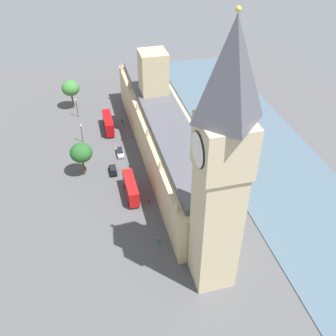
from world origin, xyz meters
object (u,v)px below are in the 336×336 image
at_px(car_white_far_end, 120,152).
at_px(pedestrian_opposite_hall, 122,121).
at_px(pedestrian_kerbside, 159,240).
at_px(street_lamp_slot_10, 81,130).
at_px(parliament_building, 164,132).
at_px(street_lamp_under_trees, 76,105).
at_px(car_black_leading, 113,170).
at_px(pedestrian_near_tower, 149,201).
at_px(plane_tree_midblock, 81,153).
at_px(plane_tree_corner, 71,88).
at_px(double_decker_bus_by_river_gate, 131,188).
at_px(clock_tower, 221,170).
at_px(double_decker_bus_trailing, 108,123).

relative_size(car_white_far_end, pedestrian_opposite_hall, 3.09).
height_order(pedestrian_kerbside, street_lamp_slot_10, street_lamp_slot_10).
relative_size(parliament_building, street_lamp_under_trees, 11.77).
distance_m(car_black_leading, pedestrian_opposite_hall, 26.52).
distance_m(pedestrian_near_tower, street_lamp_slot_10, 34.83).
height_order(car_black_leading, street_lamp_slot_10, street_lamp_slot_10).
distance_m(plane_tree_midblock, street_lamp_under_trees, 31.88).
bearing_deg(parliament_building, plane_tree_corner, -55.24).
bearing_deg(car_white_far_end, parliament_building, 169.34).
xyz_separation_m(double_decker_bus_by_river_gate, plane_tree_corner, (11.34, -50.32, 4.80)).
distance_m(clock_tower, pedestrian_opposite_hall, 70.19).
bearing_deg(parliament_building, pedestrian_opposite_hall, -66.10).
height_order(pedestrian_near_tower, street_lamp_under_trees, street_lamp_under_trees).
distance_m(car_black_leading, plane_tree_corner, 41.05).
height_order(plane_tree_midblock, street_lamp_slot_10, plane_tree_midblock).
bearing_deg(plane_tree_corner, double_decker_bus_by_river_gate, 102.70).
distance_m(parliament_building, pedestrian_opposite_hall, 23.28).
distance_m(pedestrian_near_tower, pedestrian_opposite_hall, 40.17).
relative_size(parliament_building, pedestrian_near_tower, 51.54).
distance_m(parliament_building, street_lamp_under_trees, 36.06).
distance_m(double_decker_bus_by_river_gate, plane_tree_midblock, 16.72).
bearing_deg(clock_tower, double_decker_bus_by_river_gate, -67.89).
height_order(pedestrian_near_tower, plane_tree_corner, plane_tree_corner).
distance_m(parliament_building, double_decker_bus_by_river_gate, 20.81).
distance_m(car_white_far_end, pedestrian_opposite_hall, 18.00).
bearing_deg(pedestrian_kerbside, car_white_far_end, 87.94).
xyz_separation_m(pedestrian_kerbside, plane_tree_midblock, (13.93, -29.02, 6.32)).
distance_m(double_decker_bus_by_river_gate, pedestrian_kerbside, 17.44).
bearing_deg(pedestrian_kerbside, pedestrian_opposite_hall, 82.61).
xyz_separation_m(parliament_building, double_decker_bus_trailing, (13.92, -16.89, -4.75)).
height_order(car_black_leading, pedestrian_near_tower, car_black_leading).
bearing_deg(parliament_building, double_decker_bus_by_river_gate, 51.80).
xyz_separation_m(parliament_building, car_black_leading, (15.68, 5.29, -6.50)).
bearing_deg(double_decker_bus_by_river_gate, double_decker_bus_trailing, -87.43).
height_order(double_decker_bus_trailing, street_lamp_slot_10, street_lamp_slot_10).
distance_m(clock_tower, double_decker_bus_by_river_gate, 39.17).
bearing_deg(double_decker_bus_trailing, double_decker_bus_by_river_gate, 93.14).
bearing_deg(plane_tree_corner, parliament_building, 124.76).
height_order(clock_tower, double_decker_bus_trailing, clock_tower).
height_order(car_black_leading, double_decker_bus_by_river_gate, double_decker_bus_by_river_gate).
bearing_deg(car_black_leading, pedestrian_kerbside, -76.56).
distance_m(parliament_building, street_lamp_slot_10, 25.67).
relative_size(plane_tree_midblock, street_lamp_under_trees, 1.47).
bearing_deg(street_lamp_slot_10, car_black_leading, 111.21).
bearing_deg(street_lamp_under_trees, pedestrian_near_tower, 106.28).
distance_m(parliament_building, pedestrian_near_tower, 22.69).
height_order(car_white_far_end, plane_tree_midblock, plane_tree_midblock).
bearing_deg(pedestrian_opposite_hall, pedestrian_near_tower, 168.41).
xyz_separation_m(clock_tower, pedestrian_kerbside, (8.29, -11.06, -26.63)).
xyz_separation_m(parliament_building, car_white_far_end, (12.48, -2.72, -6.50)).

